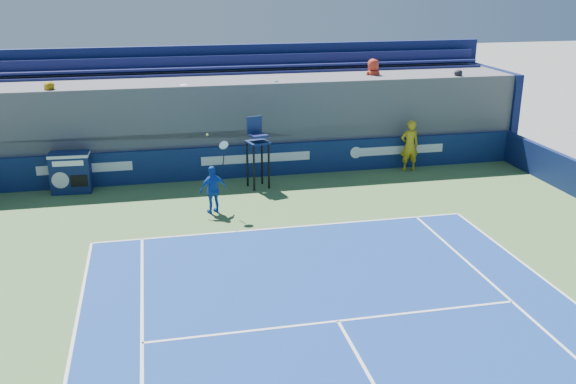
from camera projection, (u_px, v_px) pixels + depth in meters
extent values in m
imported|color=gold|center=(410.00, 146.00, 24.03)|extent=(0.73, 0.50, 1.94)
cube|color=white|center=(285.00, 227.00, 18.82)|extent=(10.97, 0.07, 0.00)
cube|color=white|center=(338.00, 321.00, 13.74)|extent=(8.23, 0.07, 0.00)
cube|color=#0E1F4E|center=(256.00, 161.00, 23.46)|extent=(20.40, 0.20, 1.20)
cube|color=white|center=(85.00, 168.00, 22.13)|extent=(3.20, 0.01, 0.32)
cube|color=white|center=(256.00, 158.00, 23.32)|extent=(4.00, 0.01, 0.32)
cube|color=white|center=(399.00, 150.00, 24.42)|extent=(3.60, 0.01, 0.32)
cylinder|color=white|center=(356.00, 153.00, 24.08)|extent=(0.44, 0.01, 0.44)
cube|color=#0E1C4A|center=(71.00, 173.00, 21.72)|extent=(1.33, 0.76, 1.40)
cube|color=silver|center=(69.00, 155.00, 21.52)|extent=(1.35, 0.78, 0.10)
cylinder|color=silver|center=(60.00, 180.00, 21.39)|extent=(0.56, 0.05, 0.56)
cube|color=black|center=(79.00, 181.00, 21.50)|extent=(0.55, 0.05, 0.40)
cube|color=white|center=(68.00, 164.00, 21.25)|extent=(1.00, 0.06, 0.18)
cylinder|color=black|center=(254.00, 169.00, 21.81)|extent=(0.09, 0.09, 1.60)
cylinder|color=black|center=(269.00, 166.00, 22.06)|extent=(0.09, 0.09, 1.60)
cylinder|color=black|center=(247.00, 164.00, 22.29)|extent=(0.09, 0.09, 1.60)
cylinder|color=black|center=(262.00, 162.00, 22.53)|extent=(0.09, 0.09, 1.60)
cube|color=#0F1D4B|center=(258.00, 142.00, 21.90)|extent=(0.86, 0.86, 0.06)
cube|color=#151D52|center=(259.00, 136.00, 21.74)|extent=(0.65, 0.58, 0.08)
cube|color=navy|center=(254.00, 125.00, 21.95)|extent=(0.55, 0.20, 0.60)
imported|color=#1546B0|center=(213.00, 190.00, 19.77)|extent=(0.96, 0.64, 1.51)
cylinder|color=black|center=(223.00, 160.00, 19.57)|extent=(0.07, 0.16, 0.39)
torus|color=silver|center=(224.00, 145.00, 19.36)|extent=(0.31, 0.18, 0.29)
cylinder|color=white|center=(224.00, 145.00, 19.36)|extent=(0.26, 0.14, 0.24)
sphere|color=#CAE232|center=(207.00, 135.00, 19.05)|extent=(0.07, 0.07, 0.07)
cube|color=#545459|center=(247.00, 121.00, 24.87)|extent=(20.40, 3.60, 3.38)
cube|color=#545459|center=(253.00, 134.00, 23.69)|extent=(20.40, 0.90, 0.55)
cube|color=#151B51|center=(253.00, 122.00, 23.44)|extent=(20.00, 0.45, 0.08)
cube|color=#151B51|center=(252.00, 115.00, 23.61)|extent=(20.00, 0.06, 0.45)
cube|color=#545459|center=(249.00, 114.00, 24.34)|extent=(20.40, 0.90, 0.55)
cube|color=#151B51|center=(249.00, 103.00, 24.10)|extent=(20.00, 0.45, 0.08)
cube|color=#151B51|center=(248.00, 96.00, 24.26)|extent=(20.00, 0.06, 0.45)
cube|color=#545459|center=(245.00, 96.00, 25.00)|extent=(20.40, 0.90, 0.55)
cube|color=#151B51|center=(245.00, 84.00, 24.75)|extent=(20.00, 0.45, 0.08)
cube|color=#151B51|center=(244.00, 78.00, 24.92)|extent=(20.00, 0.06, 0.45)
cube|color=#545459|center=(242.00, 78.00, 25.66)|extent=(20.40, 0.90, 0.55)
cube|color=#151B51|center=(242.00, 67.00, 25.41)|extent=(20.00, 0.45, 0.08)
cube|color=#151B51|center=(241.00, 61.00, 25.58)|extent=(20.00, 0.06, 0.45)
cube|color=#0C1647|center=(240.00, 99.00, 26.51)|extent=(20.80, 0.30, 4.40)
cube|color=#0C1647|center=(491.00, 109.00, 26.93)|extent=(0.30, 3.90, 3.40)
imported|color=yellow|center=(50.00, 109.00, 21.85)|extent=(1.06, 0.92, 1.87)
imported|color=silver|center=(185.00, 107.00, 22.79)|extent=(1.15, 0.79, 1.64)
imported|color=teal|center=(277.00, 103.00, 23.46)|extent=(0.98, 0.43, 1.65)
imported|color=red|center=(373.00, 81.00, 24.91)|extent=(0.90, 0.67, 1.67)
imported|color=black|center=(456.00, 93.00, 24.84)|extent=(0.72, 0.51, 1.85)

